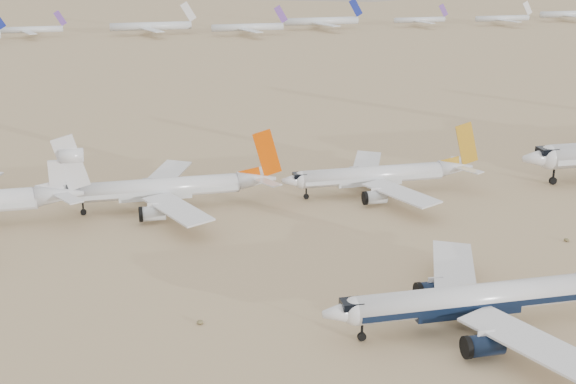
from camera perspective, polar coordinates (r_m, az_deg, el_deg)
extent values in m
plane|color=#957F56|center=(112.28, 10.55, -10.95)|extent=(7000.00, 7000.00, 0.00)
cylinder|color=silver|center=(116.49, 12.95, -7.39)|extent=(34.26, 4.05, 4.05)
cube|color=black|center=(116.71, 12.94, -7.61)|extent=(33.58, 4.11, 0.91)
sphere|color=silver|center=(110.54, 4.83, -8.43)|extent=(4.05, 4.05, 4.05)
cube|color=black|center=(109.87, 4.54, -7.95)|extent=(2.84, 2.63, 1.01)
cube|color=silver|center=(108.63, 16.94, -10.19)|extent=(13.23, 20.85, 0.63)
cylinder|color=black|center=(110.22, 13.84, -10.53)|extent=(4.76, 2.92, 2.92)
cube|color=silver|center=(127.65, 11.71, -5.26)|extent=(13.23, 20.85, 0.63)
cylinder|color=black|center=(123.68, 10.40, -6.91)|extent=(4.76, 2.92, 2.92)
cylinder|color=black|center=(112.73, 5.27, -10.20)|extent=(1.22, 0.51, 1.22)
cylinder|color=black|center=(116.55, 14.06, -9.57)|extent=(1.70, 1.01, 1.70)
cylinder|color=black|center=(121.02, 12.86, -8.36)|extent=(1.70, 1.01, 1.70)
sphere|color=silver|center=(183.30, 18.13, 2.37)|extent=(5.48, 5.48, 5.48)
cube|color=black|center=(182.49, 17.95, 2.81)|extent=(3.84, 3.56, 1.37)
cylinder|color=black|center=(185.53, 18.32, 0.77)|extent=(1.65, 0.69, 1.65)
cylinder|color=silver|center=(169.68, 6.02, 1.22)|extent=(30.56, 3.71, 3.71)
cube|color=silver|center=(169.82, 6.01, 1.07)|extent=(29.95, 3.77, 0.84)
sphere|color=silver|center=(165.52, 1.00, 0.87)|extent=(3.71, 3.71, 3.71)
cube|color=black|center=(165.08, 0.82, 1.20)|extent=(2.60, 2.41, 0.93)
cone|color=silver|center=(176.45, 11.84, 1.70)|extent=(7.64, 3.71, 3.71)
cube|color=silver|center=(161.05, 8.03, -0.07)|extent=(11.80, 18.60, 0.57)
cube|color=silver|center=(173.89, 12.77, 1.54)|extent=(4.85, 6.34, 0.22)
cylinder|color=silver|center=(163.09, 6.27, -0.38)|extent=(4.24, 2.67, 2.67)
cube|color=silver|center=(180.35, 5.63, 2.08)|extent=(11.80, 18.60, 0.57)
cube|color=silver|center=(179.99, 11.83, 2.19)|extent=(4.85, 6.34, 0.22)
cylinder|color=silver|center=(176.71, 4.69, 1.19)|extent=(4.24, 2.67, 2.67)
cube|color=#B8831D|center=(175.89, 12.59, 3.39)|extent=(5.79, 0.30, 9.54)
cylinder|color=black|center=(166.91, 1.30, -0.32)|extent=(1.11, 0.46, 1.11)
cylinder|color=black|center=(168.84, 6.67, -0.14)|extent=(1.56, 0.93, 1.56)
cylinder|color=black|center=(173.49, 6.10, 0.40)|extent=(1.56, 0.93, 1.56)
cylinder|color=silver|center=(161.83, -9.14, 0.30)|extent=(32.02, 3.91, 3.91)
cube|color=silver|center=(161.99, -9.13, 0.13)|extent=(31.38, 3.97, 0.88)
sphere|color=silver|center=(161.75, -14.80, -0.11)|extent=(3.91, 3.91, 3.91)
cube|color=black|center=(161.45, -15.04, 0.24)|extent=(2.74, 2.54, 0.98)
cone|color=silver|center=(164.01, -2.24, 0.88)|extent=(8.01, 3.91, 3.91)
cube|color=silver|center=(151.55, -7.88, -1.20)|extent=(12.37, 19.49, 0.60)
cube|color=silver|center=(160.69, -1.45, 0.69)|extent=(5.08, 6.65, 0.23)
cylinder|color=silver|center=(155.05, -9.53, -1.51)|extent=(4.45, 2.82, 2.82)
cube|color=silver|center=(172.93, -8.59, 1.29)|extent=(12.37, 19.49, 0.60)
cube|color=silver|center=(167.61, -1.96, 1.46)|extent=(5.08, 6.65, 0.23)
cylinder|color=silver|center=(170.04, -9.89, 0.29)|extent=(4.45, 2.82, 2.82)
cube|color=#D14601|center=(162.81, -1.50, 2.80)|extent=(6.07, 0.31, 10.00)
cylinder|color=black|center=(162.98, -14.34, -1.39)|extent=(1.17, 0.49, 1.17)
cylinder|color=black|center=(160.52, -8.53, -1.22)|extent=(1.64, 0.98, 1.64)
cylinder|color=black|center=(165.67, -8.68, -0.59)|extent=(1.64, 0.98, 1.64)
cone|color=silver|center=(159.53, -15.90, -0.18)|extent=(8.99, 4.30, 4.30)
cube|color=silver|center=(155.33, -15.33, -0.43)|extent=(5.71, 7.46, 0.26)
cube|color=silver|center=(163.19, -15.25, 0.50)|extent=(5.71, 7.46, 0.26)
cube|color=silver|center=(157.56, -15.19, 2.02)|extent=(6.81, 0.34, 11.22)
cylinder|color=silver|center=(157.17, -15.15, 2.51)|extent=(4.49, 2.79, 2.79)
cylinder|color=silver|center=(424.87, -17.85, 10.94)|extent=(31.35, 3.10, 3.10)
cube|color=#673D9B|center=(423.32, -15.90, 11.81)|extent=(6.24, 0.31, 7.86)
cube|color=silver|center=(416.91, -17.93, 10.73)|extent=(8.26, 14.43, 0.31)
cube|color=silver|center=(432.96, -17.77, 11.01)|extent=(8.26, 14.43, 0.31)
cylinder|color=silver|center=(420.78, -9.72, 11.55)|extent=(40.91, 4.04, 4.04)
cube|color=silver|center=(421.55, -7.10, 12.62)|extent=(8.15, 0.40, 10.26)
cube|color=silver|center=(410.36, -9.62, 11.29)|extent=(10.78, 18.83, 0.40)
cube|color=silver|center=(431.35, -9.81, 11.63)|extent=(10.78, 18.83, 0.40)
cylinder|color=silver|center=(412.88, -2.89, 11.62)|extent=(36.48, 3.61, 3.61)
cube|color=#673D9B|center=(415.49, -0.52, 12.54)|extent=(7.27, 0.36, 9.15)
cube|color=silver|center=(403.72, -2.65, 11.39)|extent=(9.61, 16.79, 0.36)
cube|color=silver|center=(422.17, -3.12, 11.70)|extent=(9.61, 16.79, 0.36)
cylinder|color=silver|center=(437.09, 2.39, 12.05)|extent=(40.25, 3.98, 3.98)
cube|color=navy|center=(441.70, 4.84, 12.95)|extent=(8.02, 0.40, 10.10)
cube|color=silver|center=(427.19, 2.76, 11.81)|extent=(10.60, 18.53, 0.40)
cube|color=silver|center=(447.16, 2.03, 12.13)|extent=(10.60, 18.53, 0.40)
cylinder|color=silver|center=(453.29, 9.34, 11.99)|extent=(29.02, 2.87, 2.87)
cube|color=#673D9B|center=(458.05, 11.00, 12.58)|extent=(5.78, 0.29, 7.28)
cube|color=silver|center=(446.43, 9.71, 11.82)|extent=(7.64, 13.36, 0.29)
cube|color=silver|center=(460.26, 8.99, 12.06)|extent=(7.64, 13.36, 0.29)
cylinder|color=silver|center=(468.84, 15.00, 11.85)|extent=(31.38, 3.10, 3.10)
cube|color=silver|center=(475.31, 16.67, 12.42)|extent=(6.25, 0.31, 7.87)
cube|color=silver|center=(461.76, 15.46, 11.65)|extent=(8.27, 14.45, 0.31)
cube|color=silver|center=(476.06, 14.54, 11.92)|extent=(8.27, 14.45, 0.31)
cylinder|color=silver|center=(500.06, 19.40, 11.86)|extent=(36.45, 3.60, 3.60)
cube|color=silver|center=(508.10, 18.83, 11.95)|extent=(9.60, 16.78, 0.36)
ellipsoid|color=brown|center=(117.34, -6.28, -9.18)|extent=(0.98, 0.98, 0.54)
ellipsoid|color=brown|center=(153.63, 19.19, -3.23)|extent=(0.98, 0.98, 0.54)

